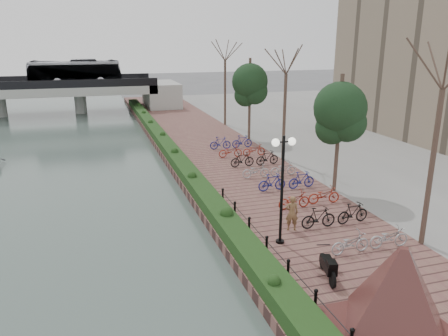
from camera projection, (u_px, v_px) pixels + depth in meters
name	position (u px, v px, depth m)	size (l,w,h in m)	color
ground	(261.00, 314.00, 14.40)	(220.00, 220.00, 0.00)	#59595B
promenade	(223.00, 162.00, 31.51)	(8.00, 75.00, 0.50)	brown
inland_pavement	(408.00, 147.00, 36.00)	(24.00, 75.00, 0.50)	gray
hedge	(170.00, 150.00, 32.69)	(1.10, 56.00, 0.60)	#1E3513
chain_fence	(277.00, 257.00, 16.39)	(0.10, 14.10, 0.70)	black
granite_monument	(399.00, 293.00, 12.19)	(4.37, 4.37, 2.78)	#3F1D1B
lamppost	(283.00, 167.00, 17.45)	(1.02, 0.32, 4.59)	black
motorcycle	(328.00, 265.00, 15.54)	(0.50, 1.59, 0.99)	black
pedestrian	(292.00, 213.00, 19.38)	(0.59, 0.39, 1.61)	brown
bicycle_parking	(279.00, 176.00, 25.82)	(2.40, 19.89, 1.00)	#AAAAAE
street_trees	(307.00, 124.00, 27.24)	(3.20, 37.12, 6.80)	#3C2B23
bridge	(14.00, 87.00, 51.03)	(36.00, 10.77, 6.50)	#ABACA6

